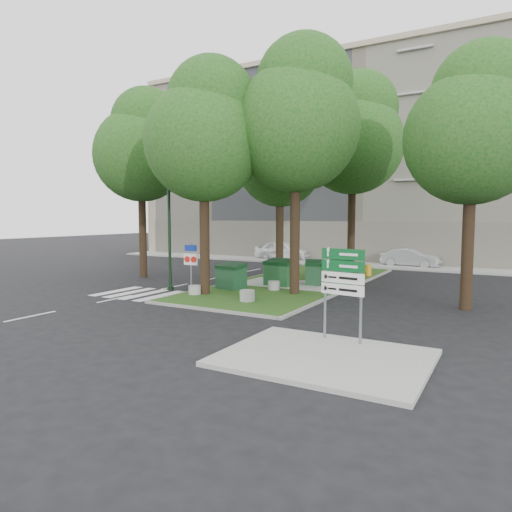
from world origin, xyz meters
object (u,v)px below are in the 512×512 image
Objects in this scene: dumpster_b at (280,273)px; bollard_left at (195,290)px; tree_median_near_right at (298,115)px; directional_sign at (343,280)px; dumpster_d at (339,274)px; street_lamp at (169,217)px; tree_median_mid at (282,155)px; tree_street_right at (475,125)px; tree_median_near_left at (206,131)px; traffic_sign_pole at (191,260)px; tree_street_left at (143,146)px; dumpster_c at (319,273)px; bollard_mid at (274,285)px; car_white at (283,251)px; litter_bin at (368,270)px; tree_median_far at (355,134)px; car_silver at (411,258)px; bollard_right at (247,296)px; dumpster_a at (231,276)px.

dumpster_b is 4.76m from bollard_left.
directional_sign is at bearing -56.43° from tree_median_near_right.
dumpster_d is 0.28× the size of street_lamp.
tree_street_right is (10.00, -4.00, 0.00)m from tree_median_mid.
tree_median_near_left is 5.89m from traffic_sign_pole.
traffic_sign_pole is at bearing -28.63° from tree_street_left.
dumpster_c is 6.60m from bollard_left.
bollard_mid is at bearing -137.03° from dumpster_c.
car_white is at bearing 79.57° from tree_street_left.
tree_median_near_left is 12.71m from litter_bin.
tree_median_near_left reaches higher than traffic_sign_pole.
tree_median_far is at bearing 82.69° from dumpster_d.
dumpster_b is at bearing 37.25° from street_lamp.
tree_median_mid is at bearing 158.20° from tree_street_right.
car_white is at bearing 93.91° from car_silver.
directional_sign is (10.42, -5.05, -1.73)m from street_lamp.
tree_street_right is (6.80, -7.00, -1.34)m from tree_median_far.
tree_median_mid is at bearing 158.42° from car_silver.
tree_street_right is 21.74m from car_white.
bollard_left is (6.60, -3.93, -7.34)m from tree_street_left.
tree_median_near_right is 7.09m from tree_street_right.
tree_median_far is at bearing 68.72° from tree_median_near_left.
tree_median_mid is at bearing 62.92° from street_lamp.
bollard_right is (2.89, -0.26, 0.03)m from bollard_left.
tree_street_left is 11.75m from bollard_mid.
bollard_left is (-10.90, -2.93, -6.67)m from tree_street_right.
dumpster_d is 14.89m from car_white.
tree_median_near_left reaches higher than bollard_right.
tree_street_left reaches higher than tree_median_mid.
dumpster_a is at bearing 148.62° from directional_sign.
tree_median_far is 7.43× the size of dumpster_c.
tree_median_far is 21.91× the size of bollard_left.
dumpster_d is (0.91, 3.03, -7.24)m from tree_median_near_right.
dumpster_b is 2.74× the size of bollard_mid.
dumpster_d is 2.51× the size of litter_bin.
tree_median_far reaches higher than directional_sign.
litter_bin is at bearing 78.37° from bollard_right.
directional_sign is at bearing -154.13° from car_white.
tree_median_mid reaches higher than car_white.
dumpster_b is (-8.74, 1.29, -6.22)m from tree_street_right.
street_lamp is at bearing -166.07° from tree_median_near_right.
car_white is at bearing 95.74° from traffic_sign_pole.
traffic_sign_pole is (-1.30, -1.43, 0.83)m from dumpster_a.
tree_street_right is at bearing 21.66° from bollard_right.
car_silver is at bearing 63.33° from tree_median_mid.
dumpster_b is at bearing 1.88° from tree_street_left.
directional_sign reaches higher than litter_bin.
tree_median_near_left reaches higher than bollard_left.
dumpster_a reaches higher than bollard_left.
tree_median_far reaches higher than bollard_right.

